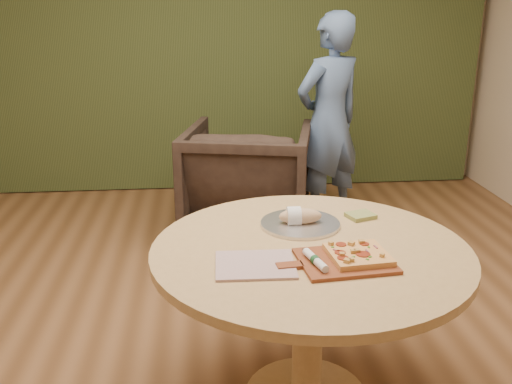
{
  "coord_description": "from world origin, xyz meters",
  "views": [
    {
      "loc": [
        -0.19,
        -2.41,
        1.7
      ],
      "look_at": [
        0.07,
        0.25,
        0.81
      ],
      "focal_mm": 40.0,
      "sensor_mm": 36.0,
      "label": 1
    }
  ],
  "objects_px": {
    "pedestal_table": "(310,278)",
    "armchair": "(248,174)",
    "person_standing": "(329,122)",
    "cutlery_roll": "(315,260)",
    "serving_tray": "(300,224)",
    "flatbread_pizza": "(358,254)",
    "pizza_paddle": "(342,261)",
    "bread_roll": "(298,216)"
  },
  "relations": [
    {
      "from": "armchair",
      "to": "pedestal_table",
      "type": "bearing_deg",
      "value": 105.38
    },
    {
      "from": "serving_tray",
      "to": "person_standing",
      "type": "distance_m",
      "value": 2.0
    },
    {
      "from": "serving_tray",
      "to": "armchair",
      "type": "height_order",
      "value": "armchair"
    },
    {
      "from": "pedestal_table",
      "to": "cutlery_roll",
      "type": "height_order",
      "value": "cutlery_roll"
    },
    {
      "from": "pizza_paddle",
      "to": "cutlery_roll",
      "type": "distance_m",
      "value": 0.12
    },
    {
      "from": "pedestal_table",
      "to": "armchair",
      "type": "relative_size",
      "value": 1.41
    },
    {
      "from": "serving_tray",
      "to": "bread_roll",
      "type": "bearing_deg",
      "value": 180.0
    },
    {
      "from": "armchair",
      "to": "person_standing",
      "type": "height_order",
      "value": "person_standing"
    },
    {
      "from": "pizza_paddle",
      "to": "flatbread_pizza",
      "type": "bearing_deg",
      "value": 6.71
    },
    {
      "from": "bread_roll",
      "to": "armchair",
      "type": "distance_m",
      "value": 1.79
    },
    {
      "from": "flatbread_pizza",
      "to": "cutlery_roll",
      "type": "distance_m",
      "value": 0.18
    },
    {
      "from": "cutlery_roll",
      "to": "flatbread_pizza",
      "type": "bearing_deg",
      "value": -1.32
    },
    {
      "from": "serving_tray",
      "to": "flatbread_pizza",
      "type": "bearing_deg",
      "value": -67.63
    },
    {
      "from": "bread_roll",
      "to": "cutlery_roll",
      "type": "bearing_deg",
      "value": -90.81
    },
    {
      "from": "serving_tray",
      "to": "bread_roll",
      "type": "height_order",
      "value": "bread_roll"
    },
    {
      "from": "serving_tray",
      "to": "pedestal_table",
      "type": "bearing_deg",
      "value": -89.14
    },
    {
      "from": "flatbread_pizza",
      "to": "cutlery_roll",
      "type": "xyz_separation_m",
      "value": [
        -0.17,
        -0.04,
        0.0
      ]
    },
    {
      "from": "pedestal_table",
      "to": "pizza_paddle",
      "type": "relative_size",
      "value": 2.85
    },
    {
      "from": "flatbread_pizza",
      "to": "bread_roll",
      "type": "xyz_separation_m",
      "value": [
        -0.17,
        0.39,
        0.02
      ]
    },
    {
      "from": "flatbread_pizza",
      "to": "bread_roll",
      "type": "height_order",
      "value": "bread_roll"
    },
    {
      "from": "pizza_paddle",
      "to": "armchair",
      "type": "height_order",
      "value": "armchair"
    },
    {
      "from": "pedestal_table",
      "to": "bread_roll",
      "type": "relative_size",
      "value": 6.78
    },
    {
      "from": "pizza_paddle",
      "to": "armchair",
      "type": "distance_m",
      "value": 2.18
    },
    {
      "from": "cutlery_roll",
      "to": "bread_roll",
      "type": "distance_m",
      "value": 0.43
    },
    {
      "from": "pizza_paddle",
      "to": "cutlery_roll",
      "type": "bearing_deg",
      "value": -172.4
    },
    {
      "from": "pizza_paddle",
      "to": "cutlery_roll",
      "type": "relative_size",
      "value": 2.33
    },
    {
      "from": "pedestal_table",
      "to": "cutlery_roll",
      "type": "distance_m",
      "value": 0.26
    },
    {
      "from": "cutlery_roll",
      "to": "armchair",
      "type": "xyz_separation_m",
      "value": [
        -0.08,
        2.18,
        -0.31
      ]
    },
    {
      "from": "pedestal_table",
      "to": "armchair",
      "type": "height_order",
      "value": "armchair"
    },
    {
      "from": "bread_roll",
      "to": "pizza_paddle",
      "type": "bearing_deg",
      "value": -75.23
    },
    {
      "from": "cutlery_roll",
      "to": "serving_tray",
      "type": "height_order",
      "value": "cutlery_roll"
    },
    {
      "from": "serving_tray",
      "to": "pizza_paddle",
      "type": "bearing_deg",
      "value": -76.43
    },
    {
      "from": "pizza_paddle",
      "to": "armchair",
      "type": "xyz_separation_m",
      "value": [
        -0.19,
        2.15,
        -0.29
      ]
    },
    {
      "from": "flatbread_pizza",
      "to": "serving_tray",
      "type": "bearing_deg",
      "value": 112.37
    },
    {
      "from": "flatbread_pizza",
      "to": "bread_roll",
      "type": "distance_m",
      "value": 0.42
    },
    {
      "from": "armchair",
      "to": "person_standing",
      "type": "distance_m",
      "value": 0.75
    },
    {
      "from": "cutlery_roll",
      "to": "serving_tray",
      "type": "xyz_separation_m",
      "value": [
        0.01,
        0.43,
        -0.02
      ]
    },
    {
      "from": "flatbread_pizza",
      "to": "pedestal_table",
      "type": "bearing_deg",
      "value": 136.08
    },
    {
      "from": "cutlery_roll",
      "to": "armchair",
      "type": "bearing_deg",
      "value": 77.59
    },
    {
      "from": "person_standing",
      "to": "pizza_paddle",
      "type": "bearing_deg",
      "value": 50.76
    },
    {
      "from": "cutlery_roll",
      "to": "serving_tray",
      "type": "bearing_deg",
      "value": 73.57
    },
    {
      "from": "flatbread_pizza",
      "to": "serving_tray",
      "type": "distance_m",
      "value": 0.42
    }
  ]
}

